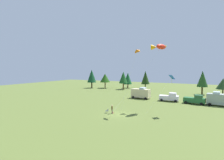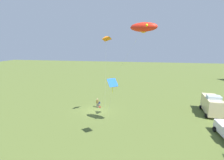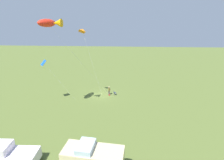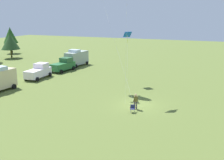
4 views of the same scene
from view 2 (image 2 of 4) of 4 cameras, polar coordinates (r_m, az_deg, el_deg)
The scene contains 8 objects.
ground_plane at distance 31.35m, azimuth -5.09°, elevation -9.86°, with size 160.00×160.00×0.00m, color #56662D.
person_kite_flyer at distance 32.27m, azimuth -4.76°, elevation -7.26°, with size 0.53×0.51×1.74m.
folding_chair at distance 33.43m, azimuth -4.29°, elevation -7.53°, with size 0.59×0.59×0.82m.
backpack_on_grass at distance 32.57m, azimuth -4.04°, elevation -8.77°, with size 0.32×0.22×0.22m, color #A92E26.
van_camper_beige at distance 33.65m, azimuth 29.78°, elevation -6.95°, with size 5.58×3.00×3.34m.
kite_large_fish at distance 22.19m, azimuth 10.28°, elevation 16.57°, with size 8.82×9.55×14.08m.
kite_delta_orange at distance 25.97m, azimuth -2.08°, elevation 13.48°, with size 3.88×1.72×12.80m.
kite_diamond_blue at distance 19.85m, azimuth 0.14°, elevation -1.23°, with size 5.15×2.24×7.69m.
Camera 2 is at (28.07, 7.57, 11.73)m, focal length 28.00 mm.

